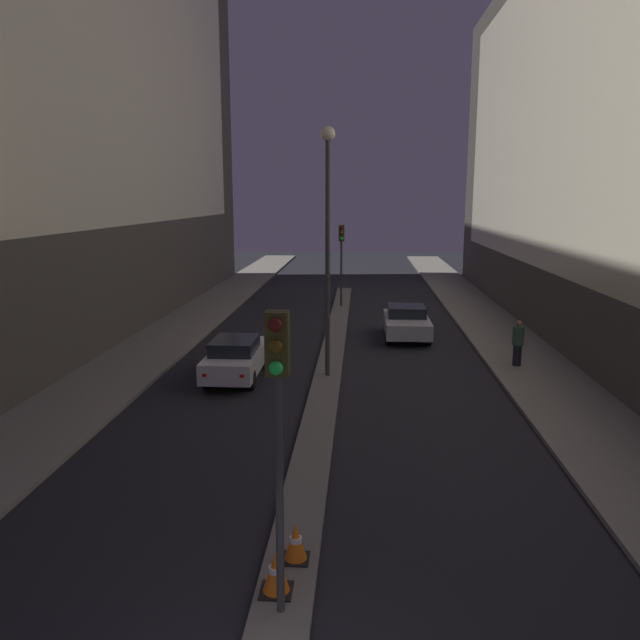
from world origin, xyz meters
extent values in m
cube|color=#4C4742|center=(12.05, 21.84, 9.12)|extent=(6.00, 43.69, 18.24)
cube|color=#F4EAC6|center=(9.06, 21.84, 10.03)|extent=(0.05, 37.13, 13.86)
cube|color=#66605B|center=(0.00, 18.64, 0.07)|extent=(0.94, 35.28, 0.14)
cylinder|color=#383838|center=(0.00, 2.59, 1.97)|extent=(0.12, 0.12, 3.65)
cube|color=#3D3814|center=(0.00, 2.59, 4.25)|extent=(0.32, 0.28, 0.90)
sphere|color=#4C0F0F|center=(0.00, 2.41, 4.55)|extent=(0.20, 0.20, 0.20)
sphere|color=#4C380A|center=(0.00, 2.41, 4.25)|extent=(0.20, 0.20, 0.20)
sphere|color=#1EEA4C|center=(0.00, 2.41, 3.95)|extent=(0.20, 0.20, 0.20)
cylinder|color=#383838|center=(0.00, 29.21, 1.97)|extent=(0.12, 0.12, 3.65)
cube|color=#3D3814|center=(0.00, 29.21, 4.25)|extent=(0.32, 0.28, 0.90)
sphere|color=#4C0F0F|center=(0.00, 29.03, 4.55)|extent=(0.20, 0.20, 0.20)
sphere|color=#4C380A|center=(0.00, 29.03, 4.25)|extent=(0.20, 0.20, 0.20)
sphere|color=#1EEA4C|center=(0.00, 29.03, 3.95)|extent=(0.20, 0.20, 0.20)
cylinder|color=#383838|center=(0.00, 15.15, 4.11)|extent=(0.16, 0.16, 7.94)
sphere|color=#F9EAB2|center=(0.00, 15.15, 8.22)|extent=(0.48, 0.48, 0.48)
cube|color=black|center=(-0.13, 3.03, 0.16)|extent=(0.51, 0.51, 0.03)
cone|color=orange|center=(-0.13, 3.03, 0.49)|extent=(0.43, 0.43, 0.64)
cylinder|color=white|center=(-0.13, 3.03, 0.53)|extent=(0.23, 0.23, 0.09)
cube|color=black|center=(0.08, 3.92, 0.16)|extent=(0.46, 0.46, 0.03)
cone|color=orange|center=(0.08, 3.92, 0.48)|extent=(0.38, 0.38, 0.62)
cylinder|color=white|center=(0.08, 3.92, 0.51)|extent=(0.21, 0.21, 0.09)
cube|color=silver|center=(-3.17, 15.17, 0.66)|extent=(1.70, 4.39, 0.68)
cube|color=black|center=(-3.17, 14.84, 1.22)|extent=(1.45, 1.97, 0.45)
cube|color=red|center=(-3.77, 12.98, 0.69)|extent=(0.14, 0.04, 0.10)
cube|color=red|center=(-2.57, 12.98, 0.69)|extent=(0.14, 0.04, 0.10)
cylinder|color=black|center=(-3.91, 16.53, 0.32)|extent=(0.22, 0.64, 0.64)
cylinder|color=black|center=(-2.43, 16.53, 0.32)|extent=(0.22, 0.64, 0.64)
cylinder|color=black|center=(-3.91, 13.81, 0.32)|extent=(0.22, 0.64, 0.64)
cylinder|color=black|center=(-2.43, 13.81, 0.32)|extent=(0.22, 0.64, 0.64)
cube|color=#B2B2B7|center=(3.17, 21.69, 0.65)|extent=(1.93, 4.05, 0.66)
cube|color=black|center=(3.17, 21.99, 1.21)|extent=(1.64, 1.82, 0.45)
cube|color=red|center=(2.49, 23.71, 0.68)|extent=(0.14, 0.04, 0.10)
cube|color=red|center=(3.85, 23.71, 0.68)|extent=(0.14, 0.04, 0.10)
cylinder|color=black|center=(2.31, 22.94, 0.32)|extent=(0.22, 0.64, 0.64)
cylinder|color=black|center=(4.03, 22.94, 0.32)|extent=(0.22, 0.64, 0.64)
cylinder|color=black|center=(2.31, 20.44, 0.32)|extent=(0.22, 0.64, 0.64)
cylinder|color=black|center=(4.03, 20.44, 0.32)|extent=(0.22, 0.64, 0.64)
cylinder|color=black|center=(6.88, 16.96, 0.51)|extent=(0.31, 0.31, 0.78)
cylinder|color=#33563D|center=(6.88, 16.96, 1.25)|extent=(0.42, 0.42, 0.69)
sphere|color=#9E704C|center=(6.88, 16.96, 1.70)|extent=(0.22, 0.22, 0.22)
camera|label=1|loc=(1.14, -5.66, 6.22)|focal=35.00mm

